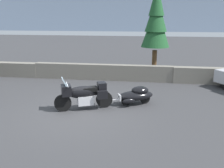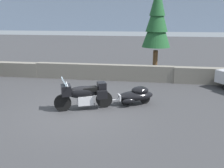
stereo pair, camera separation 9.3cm
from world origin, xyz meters
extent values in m
plane|color=#38383A|center=(0.00, 0.00, 0.00)|extent=(80.00, 80.00, 0.00)
cube|color=slate|center=(0.00, 5.24, 0.45)|extent=(8.00, 0.45, 0.91)
cube|color=#8C9EB7|center=(0.00, 95.24, 8.00)|extent=(240.00, 80.00, 16.00)
cylinder|color=black|center=(-0.58, 0.05, 0.33)|extent=(0.66, 0.39, 0.66)
cylinder|color=black|center=(0.93, 0.72, 0.33)|extent=(0.66, 0.39, 0.66)
cube|color=silver|center=(0.22, 0.41, 0.38)|extent=(0.73, 0.65, 0.36)
ellipsoid|color=black|center=(0.13, 0.37, 0.71)|extent=(1.28, 0.89, 0.48)
cube|color=black|center=(-0.44, 0.11, 0.83)|extent=(0.54, 0.62, 0.40)
cube|color=#9EB7C6|center=(-0.49, 0.09, 1.16)|extent=(0.35, 0.48, 0.34)
cube|color=black|center=(0.40, 0.49, 0.81)|extent=(0.66, 0.56, 0.16)
cube|color=black|center=(0.84, 0.68, 0.91)|extent=(0.45, 0.50, 0.28)
cube|color=black|center=(0.91, 0.38, 0.63)|extent=(0.43, 0.31, 0.32)
cube|color=black|center=(0.67, 0.93, 0.63)|extent=(0.43, 0.31, 0.32)
cylinder|color=silver|center=(-0.40, 0.13, 1.06)|extent=(0.32, 0.66, 0.04)
cylinder|color=silver|center=(-0.53, 0.07, 0.58)|extent=(0.26, 0.17, 0.54)
cylinder|color=black|center=(1.78, 1.10, 0.22)|extent=(0.44, 0.27, 0.44)
cylinder|color=black|center=(2.54, 1.43, 0.22)|extent=(0.44, 0.27, 0.44)
ellipsoid|color=black|center=(2.16, 1.27, 0.38)|extent=(1.65, 1.23, 0.40)
ellipsoid|color=black|center=(2.33, 1.34, 0.60)|extent=(0.88, 0.80, 0.32)
cube|color=silver|center=(1.51, 0.98, 0.36)|extent=(0.18, 0.32, 0.24)
ellipsoid|color=black|center=(1.91, 0.81, 0.28)|extent=(0.53, 0.34, 0.20)
ellipsoid|color=black|center=(1.66, 1.39, 0.28)|extent=(0.53, 0.34, 0.20)
cylinder|color=silver|center=(1.16, 0.82, 0.27)|extent=(0.66, 0.33, 0.05)
cylinder|color=brown|center=(2.97, 6.74, 0.79)|extent=(0.29, 0.29, 1.58)
cone|color=#1E5128|center=(2.97, 6.74, 3.04)|extent=(1.69, 1.69, 2.50)
cone|color=#1E5128|center=(2.97, 6.74, 3.79)|extent=(1.31, 1.31, 2.19)
camera|label=1|loc=(2.66, -8.71, 3.55)|focal=40.16mm
camera|label=2|loc=(2.75, -8.69, 3.55)|focal=40.16mm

